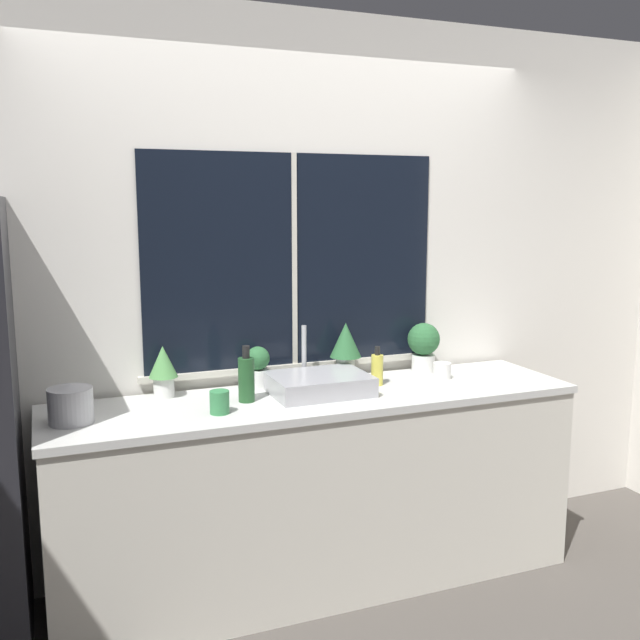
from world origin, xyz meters
name	(u,v)px	position (x,y,z in m)	size (l,w,h in m)	color
ground_plane	(343,613)	(0.00, 0.00, 0.00)	(14.00, 14.00, 0.00)	#4C4742
wall_back	(292,293)	(0.00, 0.66, 1.35)	(8.00, 0.09, 2.70)	silver
wall_right	(550,265)	(2.27, 1.50, 1.35)	(0.06, 7.00, 2.70)	silver
counter	(319,490)	(0.00, 0.30, 0.46)	(2.45, 0.61, 0.92)	silver
sink	(319,384)	(0.01, 0.32, 0.97)	(0.45, 0.39, 0.29)	#ADADB2
potted_plant_far_left	(163,368)	(-0.67, 0.52, 1.06)	(0.13, 0.13, 0.24)	white
potted_plant_center_left	(258,367)	(-0.22, 0.52, 1.03)	(0.11, 0.11, 0.20)	white
potted_plant_center_right	(346,345)	(0.23, 0.52, 1.10)	(0.16, 0.16, 0.29)	white
potted_plant_far_right	(424,344)	(0.68, 0.52, 1.07)	(0.17, 0.17, 0.26)	white
soap_bottle	(377,369)	(0.33, 0.36, 1.00)	(0.06, 0.06, 0.19)	#DBD14C
bottle_tall	(246,378)	(-0.34, 0.32, 1.03)	(0.07, 0.07, 0.25)	#235128
mug_green	(220,402)	(-0.49, 0.18, 0.97)	(0.08, 0.08, 0.10)	#38844C
mug_white	(442,371)	(0.69, 0.35, 0.96)	(0.09, 0.09, 0.08)	white
kettle	(71,404)	(-1.08, 0.28, 1.00)	(0.18, 0.18, 0.16)	#B2B2B7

